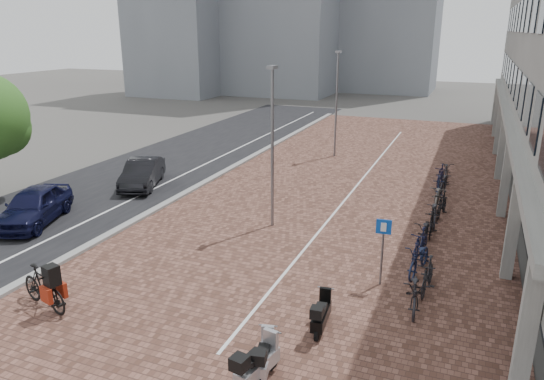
{
  "coord_description": "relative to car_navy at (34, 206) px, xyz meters",
  "views": [
    {
      "loc": [
        7.33,
        -12.24,
        7.54
      ],
      "look_at": [
        0.0,
        6.0,
        1.3
      ],
      "focal_mm": 33.52,
      "sensor_mm": 36.0,
      "label": 1
    }
  ],
  "objects": [
    {
      "name": "parking_line",
      "position": [
        11.01,
        9.91,
        -0.7
      ],
      "size": [
        0.1,
        30.0,
        0.0
      ],
      "primitive_type": "cube",
      "color": "white",
      "rests_on": "plaza_brick"
    },
    {
      "name": "car_dark",
      "position": [
        1.03,
        5.87,
        -0.05
      ],
      "size": [
        2.86,
        4.39,
        1.37
      ],
      "primitive_type": "imported",
      "rotation": [
        0.0,
        0.0,
        0.37
      ],
      "color": "black",
      "rests_on": "ground"
    },
    {
      "name": "ground",
      "position": [
        8.81,
        -2.09,
        -0.73
      ],
      "size": [
        140.0,
        140.0,
        0.0
      ],
      "primitive_type": "plane",
      "color": "#474442",
      "rests_on": "ground"
    },
    {
      "name": "parking_sign",
      "position": [
        13.99,
        -0.08,
        0.69
      ],
      "size": [
        0.45,
        0.11,
        2.17
      ],
      "rotation": [
        0.0,
        0.0,
        0.11
      ],
      "color": "slate",
      "rests_on": "ground"
    },
    {
      "name": "lane_line",
      "position": [
        1.81,
        9.91,
        -0.71
      ],
      "size": [
        0.12,
        44.0,
        0.0
      ],
      "primitive_type": "cube",
      "color": "white",
      "rests_on": "street_asphalt"
    },
    {
      "name": "street_asphalt",
      "position": [
        -0.19,
        9.91,
        -0.73
      ],
      "size": [
        8.0,
        50.0,
        0.03
      ],
      "primitive_type": "cube",
      "color": "black",
      "rests_on": "ground"
    },
    {
      "name": "scooter_back",
      "position": [
        12.31,
        -5.67,
        -0.19
      ],
      "size": [
        0.79,
        1.66,
        1.1
      ],
      "primitive_type": null,
      "rotation": [
        0.0,
        0.0,
        -0.19
      ],
      "color": "#B3B3B8",
      "rests_on": "ground"
    },
    {
      "name": "curb",
      "position": [
        3.71,
        9.91,
        -0.66
      ],
      "size": [
        0.35,
        42.0,
        0.14
      ],
      "primitive_type": "cube",
      "color": "gray",
      "rests_on": "ground"
    },
    {
      "name": "plaza_brick",
      "position": [
        10.81,
        9.91,
        -0.72
      ],
      "size": [
        14.5,
        42.0,
        0.04
      ],
      "primitive_type": "cube",
      "color": "brown",
      "rests_on": "ground"
    },
    {
      "name": "car_navy",
      "position": [
        0.0,
        0.0,
        0.0
      ],
      "size": [
        3.06,
        4.64,
        1.47
      ],
      "primitive_type": "imported",
      "rotation": [
        0.0,
        0.0,
        0.34
      ],
      "color": "black",
      "rests_on": "ground"
    },
    {
      "name": "lamp_far",
      "position": [
        8.3,
        15.58,
        2.41
      ],
      "size": [
        0.12,
        0.12,
        6.28
      ],
      "primitive_type": "cylinder",
      "color": "gray",
      "rests_on": "ground"
    },
    {
      "name": "lamp_near",
      "position": [
        9.07,
        3.29,
        2.37
      ],
      "size": [
        0.12,
        0.12,
        6.21
      ],
      "primitive_type": "cylinder",
      "color": "slate",
      "rests_on": "ground"
    },
    {
      "name": "bike_row",
      "position": [
        15.06,
        5.81,
        -0.21
      ],
      "size": [
        1.19,
        15.82,
        1.05
      ],
      "color": "black",
      "rests_on": "ground"
    },
    {
      "name": "shoes",
      "position": [
        5.74,
        -4.77,
        -0.7
      ],
      "size": [
        0.38,
        0.35,
        0.08
      ],
      "primitive_type": null,
      "rotation": [
        0.0,
        0.0,
        -0.34
      ],
      "color": "black",
      "rests_on": "ground"
    },
    {
      "name": "scooter_front",
      "position": [
        12.31,
        -5.29,
        -0.25
      ],
      "size": [
        0.73,
        1.47,
        0.97
      ],
      "primitive_type": null,
      "rotation": [
        0.0,
        0.0,
        0.21
      ],
      "color": "#B0AFB4",
      "rests_on": "ground"
    },
    {
      "name": "hero_bike",
      "position": [
        5.46,
        -4.93,
        -0.08
      ],
      "size": [
        2.16,
        1.13,
        1.47
      ],
      "rotation": [
        0.0,
        0.0,
        1.3
      ],
      "color": "black",
      "rests_on": "ground"
    },
    {
      "name": "scooter_mid",
      "position": [
        13.0,
        -3.09,
        -0.24
      ],
      "size": [
        0.57,
        1.48,
        0.99
      ],
      "primitive_type": null,
      "rotation": [
        0.0,
        0.0,
        0.08
      ],
      "color": "black",
      "rests_on": "ground"
    }
  ]
}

